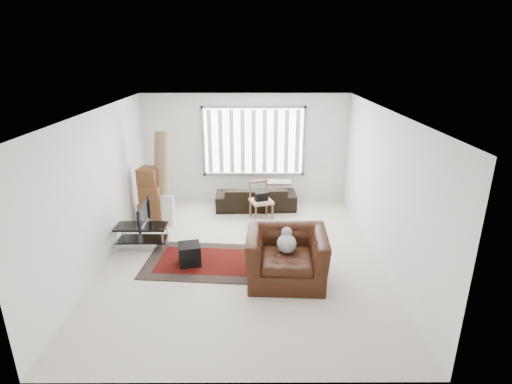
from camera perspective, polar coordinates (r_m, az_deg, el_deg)
room at (r=7.38m, az=-1.68°, el=4.77°), size 6.00×6.02×2.71m
persian_rug at (r=7.46m, az=-7.30°, el=-9.77°), size 2.24×1.59×0.02m
tv_stand at (r=8.02m, az=-15.99°, el=-5.50°), size 0.97×0.44×0.48m
tv at (r=7.88m, az=-16.24°, el=-3.12°), size 0.10×0.79×0.45m
subwoofer at (r=7.32m, az=-9.47°, el=-8.73°), size 0.45×0.45×0.38m
moving_boxes at (r=9.12m, az=-14.70°, el=-0.73°), size 0.58×0.54×1.25m
white_flatpack at (r=9.01m, az=-13.23°, el=-2.54°), size 0.55×0.27×0.67m
rolled_rug at (r=9.00m, az=-13.41°, el=2.02°), size 0.46×0.70×2.03m
sofa at (r=9.65m, az=-0.02°, el=-0.28°), size 1.96×0.91×0.74m
side_chair at (r=9.00m, az=0.71°, el=-1.02°), size 0.59×0.59×0.87m
armchair at (r=6.68m, az=4.38°, el=-8.67°), size 1.37×1.21×0.97m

